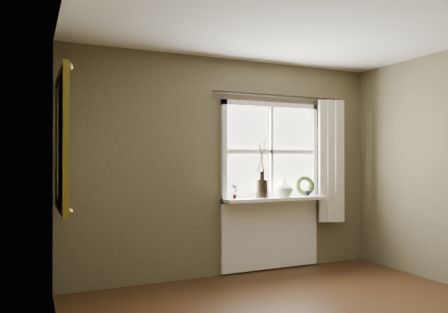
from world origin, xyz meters
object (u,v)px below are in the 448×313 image
cream_vase (284,188)px  gilt_mirror (61,141)px  dark_jug (262,188)px  wreath (305,188)px

cream_vase → gilt_mirror: (-2.64, -0.48, 0.52)m
dark_jug → wreath: (0.65, 0.04, -0.01)m
dark_jug → cream_vase: size_ratio=0.98×
dark_jug → wreath: wreath is taller
dark_jug → gilt_mirror: gilt_mirror is taller
dark_jug → cream_vase: cream_vase is taller
wreath → cream_vase: bearing=-162.7°
dark_jug → gilt_mirror: bearing=-168.3°
cream_vase → wreath: bearing=6.9°
cream_vase → gilt_mirror: bearing=-169.7°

